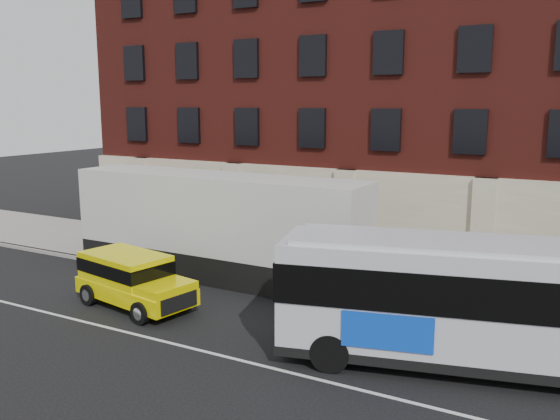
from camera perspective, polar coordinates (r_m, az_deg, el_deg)
The scene contains 9 objects.
ground at distance 17.44m, azimuth -9.29°, elevation -13.77°, with size 120.00×120.00×0.00m, color black.
sidewalk at distance 24.66m, azimuth 3.74°, elevation -6.18°, with size 60.00×6.00×0.15m, color gray.
kerb at distance 22.10m, azimuth 0.40°, elevation -8.14°, with size 60.00×0.25×0.15m, color gray.
lane_line at distance 17.80m, azimuth -8.28°, elevation -13.21°, with size 60.00×0.12×0.01m, color silver.
building at distance 31.00m, azimuth 10.23°, elevation 11.13°, with size 30.00×12.10×15.00m.
sign_pole at distance 26.79m, azimuth -15.66°, elevation -2.17°, with size 0.30×0.20×2.50m.
city_bus at distance 16.75m, azimuth 22.67°, elevation -8.36°, with size 13.15×5.79×3.53m.
yellow_suv at distance 21.44m, azimuth -14.26°, elevation -6.30°, with size 4.97×2.76×1.85m.
shipping_container at distance 24.03m, azimuth -6.15°, elevation -1.67°, with size 12.78×2.82×4.25m.
Camera 1 is at (9.95, -12.44, 7.10)m, focal length 37.67 mm.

